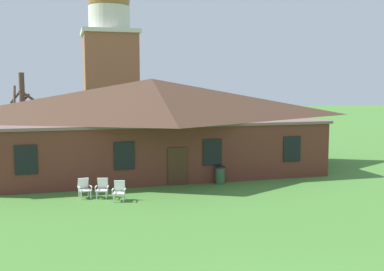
% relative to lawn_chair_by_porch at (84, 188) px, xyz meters
% --- Properties ---
extents(brick_building, '(20.48, 10.40, 5.91)m').
position_rel_lawn_chair_by_porch_xyz_m(brick_building, '(4.63, 6.52, 2.51)').
color(brick_building, brown).
rests_on(brick_building, ground).
extents(dome_tower, '(5.18, 5.18, 16.22)m').
position_rel_lawn_chair_by_porch_xyz_m(dome_tower, '(3.41, 21.19, 6.80)').
color(dome_tower, '#93563D').
rests_on(dome_tower, ground).
extents(lawn_chair_by_porch, '(0.72, 0.76, 0.96)m').
position_rel_lawn_chair_by_porch_xyz_m(lawn_chair_by_porch, '(0.00, 0.00, 0.00)').
color(lawn_chair_by_porch, white).
rests_on(lawn_chair_by_porch, ground).
extents(lawn_chair_near_door, '(0.73, 0.77, 0.96)m').
position_rel_lawn_chair_by_porch_xyz_m(lawn_chair_near_door, '(0.86, -0.24, 0.00)').
color(lawn_chair_near_door, silver).
rests_on(lawn_chair_near_door, ground).
extents(lawn_chair_left_end, '(0.73, 0.78, 0.96)m').
position_rel_lawn_chair_by_porch_xyz_m(lawn_chair_left_end, '(1.59, -1.05, 0.00)').
color(lawn_chair_left_end, white).
rests_on(lawn_chair_left_end, ground).
extents(bare_tree_beside_building, '(2.03, 2.03, 6.33)m').
position_rel_lawn_chair_by_porch_xyz_m(bare_tree_beside_building, '(-3.54, 10.00, 2.92)').
color(bare_tree_beside_building, brown).
rests_on(bare_tree_beside_building, ground).
extents(trash_bin, '(0.56, 0.56, 0.98)m').
position_rel_lawn_chair_by_porch_xyz_m(trash_bin, '(7.46, 1.22, -0.00)').
color(trash_bin, '#335638').
rests_on(trash_bin, ground).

